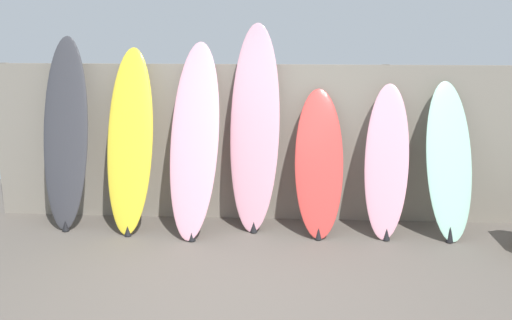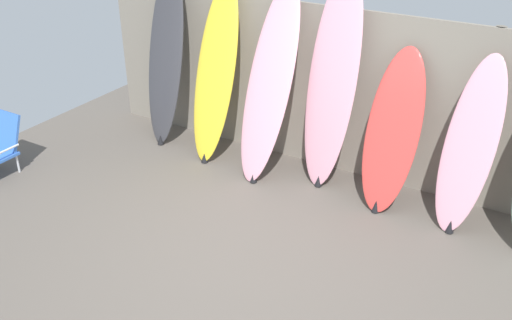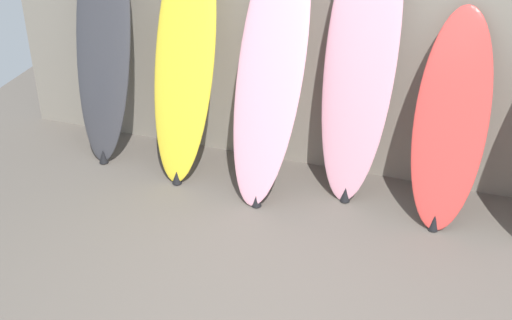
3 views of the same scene
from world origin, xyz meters
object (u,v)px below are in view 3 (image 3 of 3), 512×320
object	(u,v)px
surfboard_yellow_1	(184,58)
surfboard_red_4	(451,122)
surfboard_charcoal_0	(103,38)
surfboard_pink_2	(270,69)
surfboard_pink_3	(360,60)

from	to	relation	value
surfboard_yellow_1	surfboard_red_4	bearing A→B (deg)	0.16
surfboard_charcoal_0	surfboard_pink_2	bearing A→B (deg)	-3.71
surfboard_red_4	surfboard_pink_2	bearing A→B (deg)	-177.56
surfboard_charcoal_0	surfboard_pink_3	distance (m)	2.09
surfboard_yellow_1	surfboard_red_4	size ratio (longest dim) A/B	1.28
surfboard_charcoal_0	surfboard_red_4	bearing A→B (deg)	-0.75
surfboard_pink_3	surfboard_red_4	world-z (taller)	surfboard_pink_3
surfboard_yellow_1	surfboard_pink_2	bearing A→B (deg)	-4.09
surfboard_yellow_1	surfboard_charcoal_0	bearing A→B (deg)	176.66
surfboard_pink_3	surfboard_red_4	xyz separation A→B (m)	(0.70, -0.09, -0.35)
surfboard_pink_2	surfboard_red_4	world-z (taller)	surfboard_pink_2
surfboard_pink_2	surfboard_red_4	size ratio (longest dim) A/B	1.32
surfboard_pink_2	surfboard_yellow_1	bearing A→B (deg)	175.91
surfboard_yellow_1	surfboard_pink_2	xyz separation A→B (m)	(0.72, -0.05, 0.03)
surfboard_yellow_1	surfboard_red_4	world-z (taller)	surfboard_yellow_1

